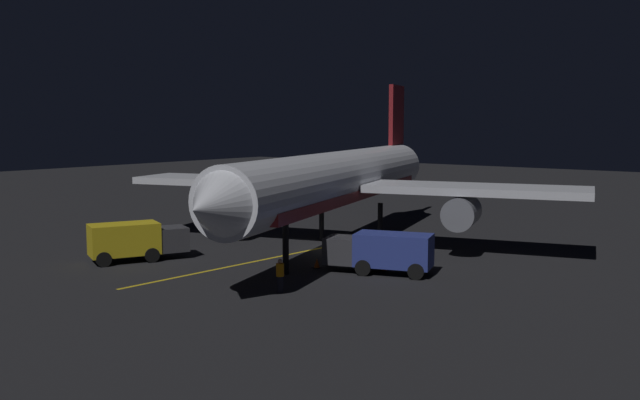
% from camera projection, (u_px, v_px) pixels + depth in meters
% --- Properties ---
extents(ground_plane, '(180.00, 180.00, 0.20)m').
position_uv_depth(ground_plane, '(338.00, 250.00, 46.86)').
color(ground_plane, black).
extents(apron_guide_stripe, '(1.95, 24.57, 0.01)m').
position_uv_depth(apron_guide_stripe, '(285.00, 255.00, 44.48)').
color(apron_guide_stripe, gold).
rests_on(apron_guide_stripe, ground_plane).
extents(airliner, '(32.19, 37.14, 11.68)m').
position_uv_depth(airliner, '(341.00, 181.00, 46.89)').
color(airliner, silver).
rests_on(airliner, ground_plane).
extents(baggage_truck, '(4.34, 6.21, 2.37)m').
position_uv_depth(baggage_truck, '(134.00, 241.00, 42.58)').
color(baggage_truck, gold).
rests_on(baggage_truck, ground_plane).
extents(catering_truck, '(6.40, 3.91, 2.29)m').
position_uv_depth(catering_truck, '(383.00, 252.00, 39.06)').
color(catering_truck, navy).
rests_on(catering_truck, ground_plane).
extents(ground_crew_worker, '(0.40, 0.40, 1.74)m').
position_uv_depth(ground_crew_worker, '(280.00, 275.00, 34.59)').
color(ground_crew_worker, black).
rests_on(ground_crew_worker, ground_plane).
extents(traffic_cone_near_left, '(0.50, 0.50, 0.55)m').
position_uv_depth(traffic_cone_near_left, '(317.00, 264.00, 40.60)').
color(traffic_cone_near_left, '#EA590F').
rests_on(traffic_cone_near_left, ground_plane).
extents(traffic_cone_near_right, '(0.50, 0.50, 0.55)m').
position_uv_depth(traffic_cone_near_right, '(384.00, 266.00, 39.85)').
color(traffic_cone_near_right, '#EA590F').
rests_on(traffic_cone_near_right, ground_plane).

